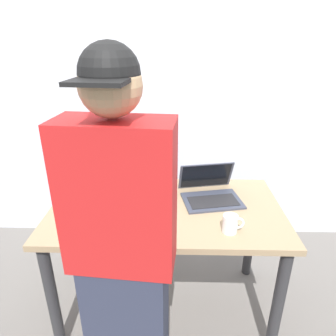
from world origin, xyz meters
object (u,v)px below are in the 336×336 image
Objects in this scene: person_figure at (124,267)px; coffee_mug at (231,224)px; laptop at (210,191)px; beer_bottle_amber at (138,188)px; beer_bottle_green at (131,177)px.

coffee_mug is (0.48, 0.38, -0.05)m from person_figure.
beer_bottle_amber is (-0.43, -0.13, 0.08)m from laptop.
beer_bottle_green reaches higher than coffee_mug.
laptop is at bearing -7.34° from beer_bottle_green.
beer_bottle_amber is 0.61m from person_figure.
laptop is 0.37m from coffee_mug.
laptop is 0.50m from beer_bottle_green.
beer_bottle_green is 0.71m from coffee_mug.
person_figure is at bearing -141.70° from coffee_mug.
coffee_mug is at bearing 38.30° from person_figure.
person_figure reaches higher than beer_bottle_amber.
laptop is at bearing 16.56° from beer_bottle_amber.
beer_bottle_green is at bearing 109.26° from beer_bottle_amber.
laptop is 1.38× the size of beer_bottle_green.
beer_bottle_green is (-0.07, 0.19, -0.02)m from beer_bottle_amber.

